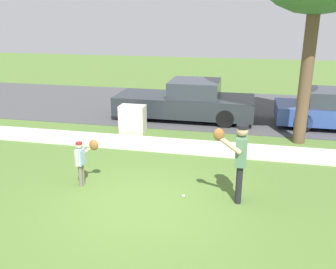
{
  "coord_description": "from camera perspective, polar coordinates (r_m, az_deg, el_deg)",
  "views": [
    {
      "loc": [
        2.02,
        -6.58,
        3.84
      ],
      "look_at": [
        0.2,
        1.75,
        1.0
      ],
      "focal_mm": 38.8,
      "sensor_mm": 36.0,
      "label": 1
    }
  ],
  "objects": [
    {
      "name": "person_child",
      "position": [
        8.58,
        -13.14,
        -3.39
      ],
      "size": [
        0.47,
        0.42,
        1.11
      ],
      "rotation": [
        0.0,
        0.0,
        0.01
      ],
      "color": "#6B6656",
      "rests_on": "ground"
    },
    {
      "name": "sidewalk_strip",
      "position": [
        11.06,
        1.01,
        -1.75
      ],
      "size": [
        36.0,
        1.2,
        0.06
      ],
      "primitive_type": "cube",
      "color": "beige",
      "rests_on": "ground"
    },
    {
      "name": "ground_plane",
      "position": [
        10.98,
        0.91,
        -2.07
      ],
      "size": [
        48.0,
        48.0,
        0.0
      ],
      "primitive_type": "plane",
      "color": "#4C6B2D"
    },
    {
      "name": "baseball",
      "position": [
        8.1,
        2.44,
        -9.63
      ],
      "size": [
        0.07,
        0.07,
        0.07
      ],
      "primitive_type": "sphere",
      "color": "white",
      "rests_on": "ground"
    },
    {
      "name": "person_adult",
      "position": [
        7.65,
        11.07,
        -3.15
      ],
      "size": [
        0.69,
        0.63,
        1.72
      ],
      "rotation": [
        0.0,
        0.0,
        -3.14
      ],
      "color": "black",
      "rests_on": "ground"
    },
    {
      "name": "utility_cabinet",
      "position": [
        12.3,
        -5.58,
        2.42
      ],
      "size": [
        0.85,
        0.52,
        0.94
      ],
      "primitive_type": "cube",
      "color": "beige",
      "rests_on": "ground"
    },
    {
      "name": "parked_pickup_dark",
      "position": [
        13.87,
        2.91,
        5.19
      ],
      "size": [
        5.2,
        1.95,
        1.48
      ],
      "rotation": [
        0.0,
        0.0,
        3.14
      ],
      "color": "#23282D",
      "rests_on": "road_surface"
    },
    {
      "name": "road_surface",
      "position": [
        15.79,
        4.59,
        4.31
      ],
      "size": [
        36.0,
        6.8,
        0.02
      ],
      "primitive_type": "cube",
      "color": "#424244",
      "rests_on": "ground"
    }
  ]
}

